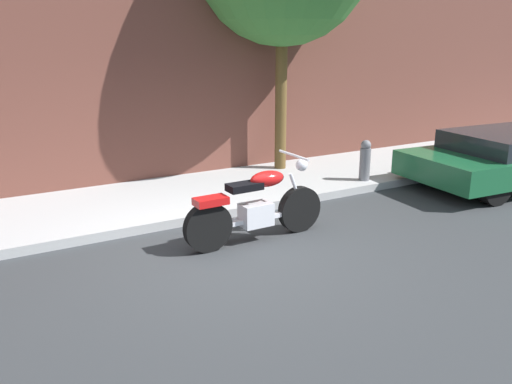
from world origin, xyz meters
TOP-DOWN VIEW (x-y plane):
  - ground_plane at (0.00, 0.00)m, footprint 60.00×60.00m
  - sidewalk at (0.00, 2.46)m, footprint 25.55×2.42m
  - motorcycle at (0.47, 0.24)m, footprint 2.15×0.70m
  - parked_car_green at (6.16, 0.35)m, footprint 4.37×2.18m
  - fire_hydrant at (3.58, 1.57)m, footprint 0.20×0.20m

SIDE VIEW (x-z plane):
  - ground_plane at x=0.00m, z-range 0.00..0.00m
  - sidewalk at x=0.00m, z-range 0.00..0.14m
  - fire_hydrant at x=3.58m, z-range 0.00..0.91m
  - motorcycle at x=0.47m, z-range -0.11..1.06m
  - parked_car_green at x=6.16m, z-range 0.04..1.07m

